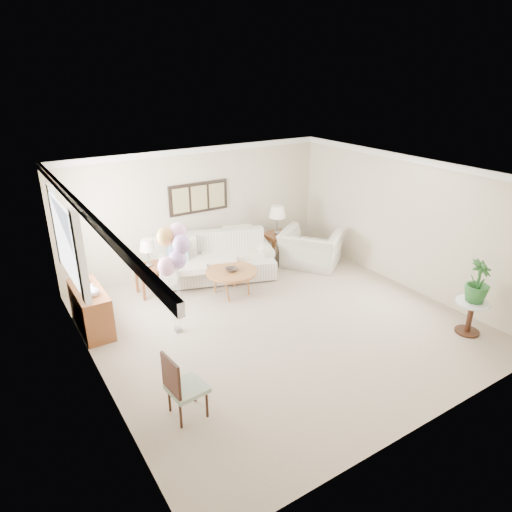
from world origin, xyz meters
The scene contains 18 objects.
ground_plane centered at (0.00, 0.00, 0.00)m, with size 6.00×6.00×0.00m, color tan.
room_shell centered at (-0.11, 0.09, 1.63)m, with size 6.04×6.04×2.60m.
wall_art_triptych centered at (0.00, 2.96, 1.55)m, with size 1.35×0.06×0.65m.
sofa centered at (-0.01, 2.22, 0.37)m, with size 2.83×1.66×0.94m.
end_table_left centered at (-1.46, 2.22, 0.49)m, with size 0.54×0.49×0.59m.
end_table_right centered at (1.62, 2.36, 0.51)m, with size 0.56×0.51×0.61m.
lamp_left centered at (-1.46, 2.22, 1.00)m, with size 0.31×0.31×0.54m.
lamp_right centered at (1.62, 2.36, 1.11)m, with size 0.37×0.37×0.65m.
coffee_table centered at (-0.14, 1.36, 0.46)m, with size 0.99×0.99×0.50m.
decor_bowl centered at (-0.14, 1.34, 0.53)m, with size 0.24×0.24×0.06m, color #322821.
armchair centered at (2.02, 1.64, 0.40)m, with size 1.24×1.09×0.81m, color beige.
side_table centered at (2.48, -1.98, 0.44)m, with size 0.53×0.53×0.58m.
potted_plant centered at (2.52, -1.98, 0.93)m, with size 0.39×0.39×0.71m, color #214F29.
accent_chair centered at (-2.33, -1.26, 0.47)m, with size 0.49×0.49×0.91m.
credenza centered at (-2.76, 1.50, 0.37)m, with size 0.46×1.20×0.74m.
vase_white centered at (-2.74, 1.23, 0.85)m, with size 0.20×0.20×0.21m, color silver.
vase_sage centered at (-2.74, 1.77, 0.83)m, with size 0.17×0.17×0.18m, color beige.
balloon_cluster centered at (-1.56, 0.64, 1.50)m, with size 0.58×0.51×1.87m.
Camera 1 is at (-4.02, -5.62, 4.10)m, focal length 32.00 mm.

